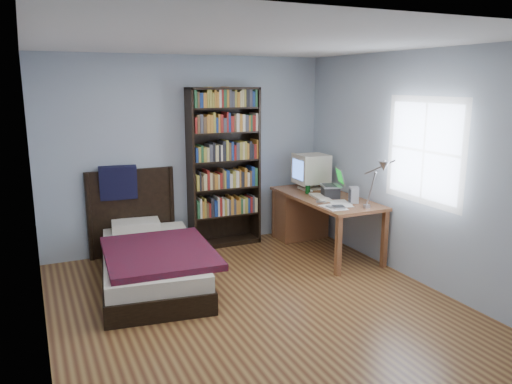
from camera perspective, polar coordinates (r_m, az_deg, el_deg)
room at (r=4.66m, az=0.30°, el=1.24°), size 4.20×4.24×2.50m
desk at (r=6.91m, az=5.76°, el=-2.21°), size 0.75×1.69×0.73m
crt_monitor at (r=6.82m, az=6.27°, el=2.60°), size 0.43×0.40×0.48m
laptop at (r=6.40m, az=8.65°, el=0.35°), size 0.38×0.36×0.37m
desk_lamp at (r=5.47m, az=14.13°, el=2.36°), size 0.24×0.53×0.63m
keyboard at (r=6.32m, az=7.37°, el=-0.61°), size 0.24×0.44×0.04m
speaker at (r=6.12m, az=11.10°, el=-0.34°), size 0.13×0.13×0.20m
soda_can at (r=6.56m, az=5.93°, el=0.29°), size 0.06×0.06×0.11m
mouse at (r=6.68m, az=6.21°, el=0.16°), size 0.06×0.10×0.04m
phone_silver at (r=6.09m, az=7.48°, el=-1.13°), size 0.10×0.12×0.02m
phone_grey at (r=5.86m, az=8.42°, el=-1.68°), size 0.06×0.10×0.02m
external_drive at (r=5.84m, az=9.41°, el=-1.76°), size 0.16×0.16×0.03m
bookshelf at (r=6.61m, az=-3.67°, el=2.78°), size 0.94×0.30×2.10m
bed at (r=5.72m, az=-12.06°, el=-7.29°), size 1.31×2.19×1.16m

